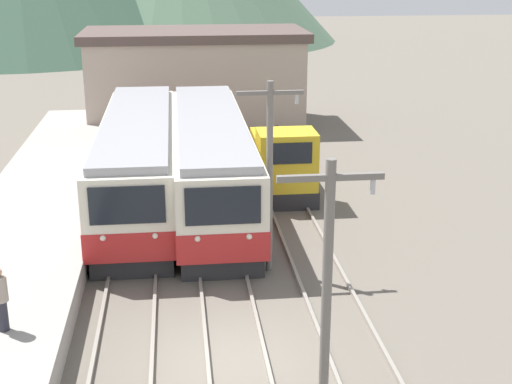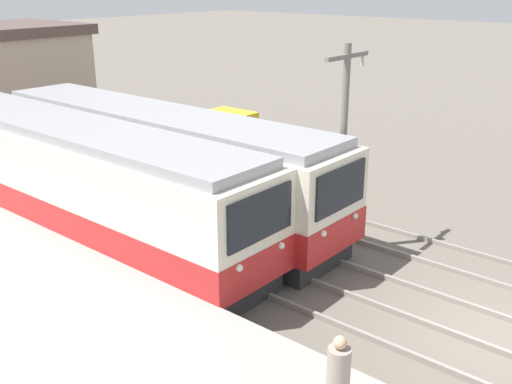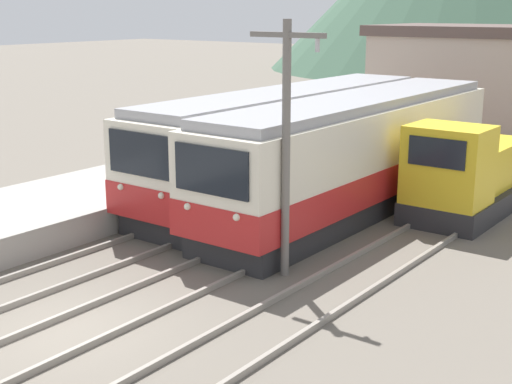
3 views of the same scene
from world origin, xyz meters
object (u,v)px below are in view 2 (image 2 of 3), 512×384
commuter_train_center (159,167)px  commuter_train_left (83,187)px  person_on_platform (338,378)px  catenary_mast_mid (343,142)px  shunting_locomotive (192,154)px

commuter_train_center → commuter_train_left: bearing=173.9°
commuter_train_left → person_on_platform: (-2.85, -10.98, 0.03)m
catenary_mast_mid → commuter_train_left: bearing=123.6°
shunting_locomotive → person_on_platform: bearing=-125.2°
commuter_train_center → shunting_locomotive: commuter_train_center is taller
person_on_platform → commuter_train_center: bearing=62.1°
commuter_train_center → shunting_locomotive: 3.42m
commuter_train_left → shunting_locomotive: bearing=12.3°
shunting_locomotive → person_on_platform: size_ratio=3.39×
commuter_train_left → commuter_train_center: size_ratio=0.99×
shunting_locomotive → catenary_mast_mid: 8.16m
commuter_train_left → commuter_train_center: (2.80, -0.30, 0.00)m
commuter_train_center → person_on_platform: (-5.65, -10.68, 0.03)m
commuter_train_left → person_on_platform: 11.34m
commuter_train_left → catenary_mast_mid: (4.31, -6.48, 1.65)m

